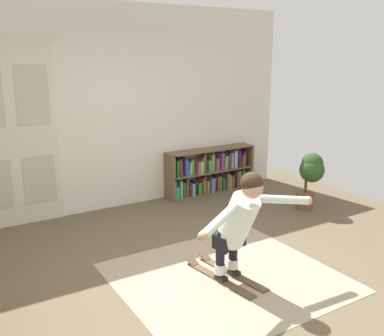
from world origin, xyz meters
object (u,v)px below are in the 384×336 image
at_px(potted_plant, 311,173).
at_px(person_skier, 240,219).
at_px(bookshelf, 210,173).
at_px(skis_pair, 224,274).

height_order(potted_plant, person_skier, person_skier).
relative_size(potted_plant, person_skier, 0.57).
bearing_deg(person_skier, bookshelf, 61.52).
distance_m(potted_plant, skis_pair, 2.48).
relative_size(potted_plant, skis_pair, 0.87).
relative_size(bookshelf, person_skier, 1.05).
height_order(bookshelf, person_skier, person_skier).
bearing_deg(skis_pair, potted_plant, 23.92).
bearing_deg(potted_plant, skis_pair, -156.08).
height_order(bookshelf, skis_pair, bookshelf).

